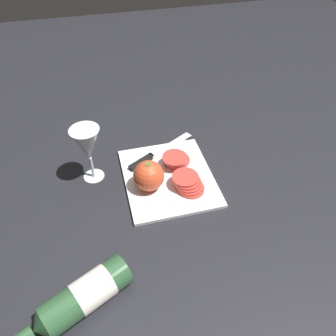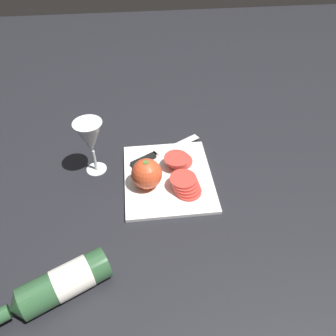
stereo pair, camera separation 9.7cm
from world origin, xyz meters
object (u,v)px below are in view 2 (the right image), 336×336
(wine_bottle, at_px, (59,285))
(whole_tomato, at_px, (147,174))
(wine_glass, at_px, (90,139))
(tomato_slice_stack_far, at_px, (186,185))
(knife, at_px, (153,156))
(tomato_slice_stack_near, at_px, (178,160))

(wine_bottle, relative_size, whole_tomato, 3.45)
(wine_glass, distance_m, tomato_slice_stack_far, 0.31)
(wine_glass, relative_size, knife, 0.74)
(tomato_slice_stack_far, bearing_deg, whole_tomato, -106.01)
(tomato_slice_stack_near, bearing_deg, wine_bottle, -39.43)
(wine_glass, height_order, whole_tomato, wine_glass)
(wine_bottle, distance_m, knife, 0.49)
(wine_glass, relative_size, tomato_slice_stack_far, 1.82)
(wine_bottle, height_order, tomato_slice_stack_far, wine_bottle)
(wine_bottle, xyz_separation_m, wine_glass, (-0.40, 0.06, 0.09))
(whole_tomato, distance_m, knife, 0.13)
(wine_bottle, relative_size, tomato_slice_stack_far, 3.18)
(whole_tomato, bearing_deg, tomato_slice_stack_far, 73.99)
(tomato_slice_stack_near, xyz_separation_m, tomato_slice_stack_far, (0.11, 0.01, 0.00))
(knife, xyz_separation_m, tomato_slice_stack_far, (0.15, 0.08, 0.01))
(tomato_slice_stack_far, bearing_deg, knife, -151.72)
(wine_bottle, xyz_separation_m, tomato_slice_stack_near, (-0.38, 0.31, -0.01))
(wine_bottle, bearing_deg, tomato_slice_stack_far, 130.48)
(knife, bearing_deg, tomato_slice_stack_near, -59.47)
(tomato_slice_stack_far, bearing_deg, tomato_slice_stack_near, -176.73)
(tomato_slice_stack_near, height_order, tomato_slice_stack_far, same)
(wine_glass, height_order, knife, wine_glass)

